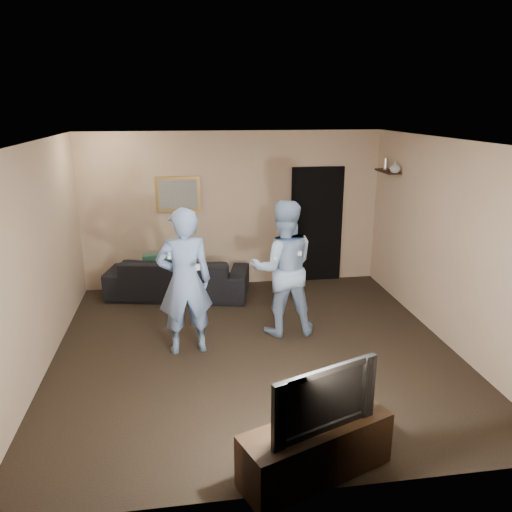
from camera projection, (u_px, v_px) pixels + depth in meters
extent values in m
plane|color=black|center=(255.00, 349.00, 6.39)|extent=(5.00, 5.00, 0.00)
cube|color=silver|center=(254.00, 141.00, 5.63)|extent=(5.00, 5.00, 0.04)
cube|color=tan|center=(233.00, 210.00, 8.38)|extent=(5.00, 0.04, 2.60)
cube|color=tan|center=(304.00, 347.00, 3.64)|extent=(5.00, 0.04, 2.60)
cube|color=tan|center=(37.00, 261.00, 5.65)|extent=(0.04, 5.00, 2.60)
cube|color=tan|center=(448.00, 243.00, 6.36)|extent=(0.04, 5.00, 2.60)
imported|color=black|center=(178.00, 276.00, 8.09)|extent=(2.37, 1.33, 0.65)
cube|color=#164436|center=(158.00, 268.00, 8.00)|extent=(0.47, 0.17, 0.47)
cube|color=olive|center=(178.00, 194.00, 8.14)|extent=(0.72, 0.05, 0.57)
cube|color=slate|center=(178.00, 194.00, 8.11)|extent=(0.62, 0.01, 0.47)
cube|color=black|center=(316.00, 225.00, 8.64)|extent=(0.90, 0.06, 2.00)
cube|color=silver|center=(283.00, 209.00, 8.47)|extent=(0.08, 0.02, 0.12)
cube|color=black|center=(388.00, 171.00, 7.85)|extent=(0.20, 0.60, 0.03)
imported|color=#B9B9BE|center=(395.00, 167.00, 7.57)|extent=(0.17, 0.17, 0.17)
cylinder|color=silver|center=(386.00, 164.00, 7.92)|extent=(0.06, 0.06, 0.18)
cube|color=black|center=(316.00, 449.00, 4.15)|extent=(1.38, 0.87, 0.47)
imported|color=black|center=(318.00, 395.00, 4.00)|extent=(0.96, 0.48, 0.57)
imported|color=#7C9CD7|center=(185.00, 282.00, 6.08)|extent=(0.73, 0.53, 1.85)
cube|color=white|center=(169.00, 256.00, 5.74)|extent=(0.04, 0.14, 0.04)
cube|color=white|center=(198.00, 267.00, 5.83)|extent=(0.05, 0.09, 0.05)
imported|color=#93B2D7|center=(283.00, 268.00, 6.62)|extent=(0.91, 0.71, 1.83)
cube|color=white|center=(274.00, 257.00, 6.32)|extent=(0.04, 0.14, 0.04)
cube|color=white|center=(299.00, 253.00, 6.35)|extent=(0.05, 0.09, 0.05)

